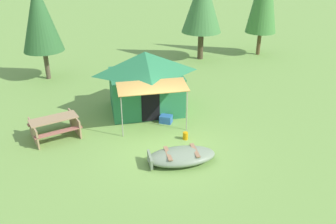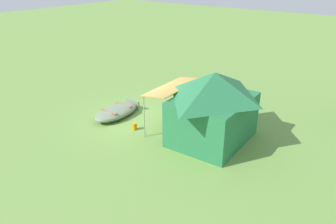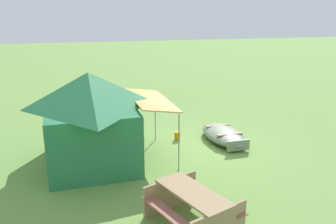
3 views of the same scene
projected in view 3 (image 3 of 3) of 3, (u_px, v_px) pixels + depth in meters
ground_plane at (194, 148)px, 11.53m from camera, size 80.00×80.00×0.00m
beached_rowboat at (224, 135)px, 12.05m from camera, size 2.41×1.28×0.44m
canvas_cabin_tent at (91, 117)px, 10.05m from camera, size 3.39×3.76×2.68m
picnic_table at (193, 205)px, 7.26m from camera, size 2.15×1.94×0.79m
cooler_box at (137, 145)px, 11.34m from camera, size 0.60×0.55×0.32m
fuel_can at (177, 136)px, 12.17m from camera, size 0.25×0.25×0.29m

